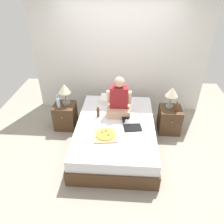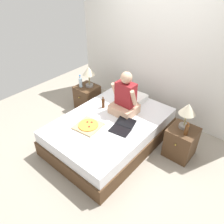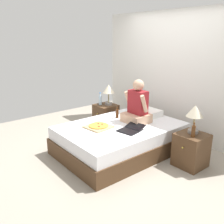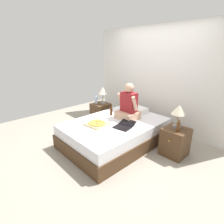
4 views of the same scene
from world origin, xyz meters
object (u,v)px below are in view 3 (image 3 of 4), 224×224
(nightstand_left, at_px, (106,116))
(lamp_on_right_nightstand, at_px, (195,113))
(water_bottle, at_px, (100,100))
(person_seated, at_px, (137,107))
(beer_bottle_on_bed, at_px, (117,113))
(lamp_on_left_nightstand, at_px, (109,90))
(bed, at_px, (121,138))
(nightstand_right, at_px, (191,150))
(pizza_box, at_px, (99,126))
(beer_bottle, at_px, (193,131))
(laptop, at_px, (130,130))

(nightstand_left, xyz_separation_m, lamp_on_right_nightstand, (2.18, 0.05, 0.60))
(water_bottle, bearing_deg, person_seated, -3.89)
(nightstand_left, relative_size, beer_bottle_on_bed, 2.47)
(lamp_on_left_nightstand, height_order, beer_bottle_on_bed, lamp_on_left_nightstand)
(bed, height_order, nightstand_right, nightstand_right)
(nightstand_right, distance_m, person_seated, 1.19)
(nightstand_left, height_order, person_seated, person_seated)
(lamp_on_left_nightstand, bearing_deg, pizza_box, -45.92)
(nightstand_right, height_order, beer_bottle_on_bed, beer_bottle_on_bed)
(bed, bearing_deg, beer_bottle, 19.53)
(person_seated, xyz_separation_m, pizza_box, (-0.20, -0.72, -0.27))
(nightstand_right, distance_m, beer_bottle, 0.39)
(nightstand_right, bearing_deg, lamp_on_left_nightstand, 178.68)
(nightstand_left, height_order, nightstand_right, same)
(water_bottle, height_order, nightstand_right, water_bottle)
(water_bottle, bearing_deg, bed, -19.81)
(beer_bottle, bearing_deg, nightstand_right, 125.01)
(bed, distance_m, nightstand_left, 1.22)
(lamp_on_left_nightstand, height_order, pizza_box, lamp_on_left_nightstand)
(nightstand_right, distance_m, beer_bottle_on_bed, 1.52)
(nightstand_left, bearing_deg, beer_bottle, -2.51)
(lamp_on_right_nightstand, bearing_deg, laptop, -141.02)
(nightstand_left, relative_size, person_seated, 0.70)
(laptop, distance_m, beer_bottle_on_bed, 0.71)
(beer_bottle_on_bed, bearing_deg, beer_bottle, 7.80)
(nightstand_left, height_order, beer_bottle, beer_bottle)
(bed, height_order, water_bottle, water_bottle)
(lamp_on_right_nightstand, height_order, pizza_box, lamp_on_right_nightstand)
(nightstand_left, bearing_deg, nightstand_right, 0.00)
(bed, relative_size, nightstand_left, 3.95)
(nightstand_right, relative_size, lamp_on_right_nightstand, 1.21)
(lamp_on_right_nightstand, relative_size, beer_bottle, 1.96)
(water_bottle, xyz_separation_m, beer_bottle, (2.36, -0.01, -0.02))
(water_bottle, bearing_deg, beer_bottle_on_bed, -14.67)
(lamp_on_right_nightstand, bearing_deg, nightstand_left, -178.69)
(lamp_on_left_nightstand, distance_m, water_bottle, 0.28)
(nightstand_right, bearing_deg, person_seated, -170.68)
(pizza_box, bearing_deg, laptop, 34.85)
(lamp_on_left_nightstand, xyz_separation_m, pizza_box, (0.91, -0.94, -0.35))
(water_bottle, xyz_separation_m, lamp_on_right_nightstand, (2.26, 0.14, 0.22))
(lamp_on_left_nightstand, bearing_deg, person_seated, -11.36)
(nightstand_right, bearing_deg, beer_bottle_on_bed, -168.02)
(beer_bottle, relative_size, laptop, 0.50)
(nightstand_right, distance_m, laptop, 1.02)
(nightstand_left, relative_size, lamp_on_right_nightstand, 1.21)
(nightstand_right, xyz_separation_m, beer_bottle, (0.07, -0.10, 0.37))
(person_seated, distance_m, pizza_box, 0.79)
(lamp_on_left_nightstand, relative_size, water_bottle, 1.63)
(lamp_on_right_nightstand, xyz_separation_m, laptop, (-0.77, -0.62, -0.35))
(bed, height_order, person_seated, person_seated)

